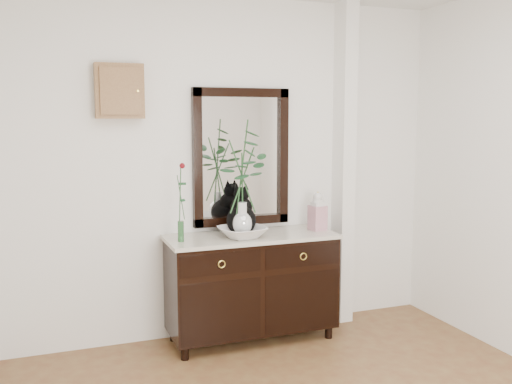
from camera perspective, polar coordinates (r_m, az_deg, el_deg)
name	(u,v)px	position (r m, az deg, el deg)	size (l,w,h in m)	color
wall_back	(229,169)	(4.58, -2.71, 2.34)	(3.60, 0.04, 2.70)	white
pilaster	(344,166)	(4.91, 8.77, 2.61)	(0.12, 0.20, 2.70)	white
sideboard	(252,282)	(4.55, -0.45, -8.95)	(1.33, 0.52, 0.82)	black
wall_mirror	(241,157)	(4.59, -1.48, 3.49)	(0.80, 0.06, 1.10)	black
key_cabinet	(119,91)	(4.34, -13.49, 9.78)	(0.35, 0.10, 0.40)	brown
cat	(241,211)	(4.44, -1.49, -1.88)	(0.26, 0.32, 0.38)	black
lotus_bowl	(242,232)	(4.34, -1.37, -4.05)	(0.35, 0.35, 0.09)	silver
vase_branches	(242,177)	(4.28, -1.38, 1.49)	(0.42, 0.42, 0.89)	silver
bud_vase_rose	(180,202)	(4.20, -7.58, -0.99)	(0.07, 0.07, 0.59)	#2B5C2F
ginger_jar	(318,211)	(4.65, 6.18, -1.87)	(0.12, 0.12, 0.32)	silver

